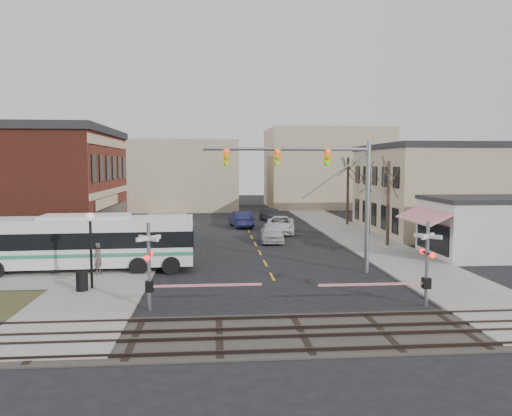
{
  "coord_description": "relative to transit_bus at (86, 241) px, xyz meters",
  "views": [
    {
      "loc": [
        -3.36,
        -26.67,
        6.6
      ],
      "look_at": [
        -0.41,
        8.51,
        3.5
      ],
      "focal_mm": 35.0,
      "sensor_mm": 36.0,
      "label": 1
    }
  ],
  "objects": [
    {
      "name": "traffic_signal_mast",
      "position": [
        14.32,
        -1.67,
        3.86
      ],
      "size": [
        10.0,
        0.3,
        8.0
      ],
      "color": "gray",
      "rests_on": "ground"
    },
    {
      "name": "car_d",
      "position": [
        14.61,
        26.33,
        -1.17
      ],
      "size": [
        3.27,
        5.25,
        1.42
      ],
      "primitive_type": "imported",
      "rotation": [
        0.0,
        0.0,
        0.28
      ],
      "color": "#3F3F44",
      "rests_on": "ground"
    },
    {
      "name": "street_lamp",
      "position": [
        1.41,
        -4.7,
        1.11
      ],
      "size": [
        0.44,
        0.44,
        3.98
      ],
      "color": "black",
      "rests_on": "sidewalk_west"
    },
    {
      "name": "rr_crossing_east",
      "position": [
        17.21,
        -9.01,
        0.09
      ],
      "size": [
        5.6,
        1.36,
        4.0
      ],
      "color": "gray",
      "rests_on": "ground"
    },
    {
      "name": "car_b",
      "position": [
        10.62,
        21.13,
        -1.04
      ],
      "size": [
        2.53,
        5.35,
        1.69
      ],
      "primitive_type": "imported",
      "rotation": [
        0.0,
        0.0,
        3.29
      ],
      "color": "#161838",
      "rests_on": "ground"
    },
    {
      "name": "awning_shop",
      "position": [
        27.17,
        2.66,
        0.28
      ],
      "size": [
        9.74,
        6.2,
        4.3
      ],
      "color": "beige",
      "rests_on": "ground"
    },
    {
      "name": "tree_east_b",
      "position": [
        22.0,
        13.66,
        1.39
      ],
      "size": [
        0.28,
        0.28,
        6.3
      ],
      "color": "#382B21",
      "rests_on": "sidewalk_east"
    },
    {
      "name": "trash_bin",
      "position": [
        1.03,
        -5.17,
        -1.26
      ],
      "size": [
        0.6,
        0.6,
        1.0
      ],
      "primitive_type": "cylinder",
      "color": "black",
      "rests_on": "sidewalk_west"
    },
    {
      "name": "tan_building",
      "position": [
        33.2,
        15.66,
        2.38
      ],
      "size": [
        20.3,
        15.3,
        8.5
      ],
      "color": "tan",
      "rests_on": "ground"
    },
    {
      "name": "sidewalk_west",
      "position": [
        1.7,
        15.66,
        -1.82
      ],
      "size": [
        5.0,
        60.0,
        0.12
      ],
      "primitive_type": "cube",
      "color": "gray",
      "rests_on": "ground"
    },
    {
      "name": "transit_bus",
      "position": [
        0.0,
        0.0,
        0.0
      ],
      "size": [
        13.1,
        3.4,
        3.35
      ],
      "color": "silver",
      "rests_on": "ground"
    },
    {
      "name": "car_a",
      "position": [
        12.7,
        10.73,
        -1.07
      ],
      "size": [
        2.28,
        4.88,
        1.62
      ],
      "primitive_type": "imported",
      "rotation": [
        0.0,
        0.0,
        -0.08
      ],
      "color": "#BCBCC1",
      "rests_on": "ground"
    },
    {
      "name": "rr_crossing_west",
      "position": [
        5.32,
        -8.57,
        0.09
      ],
      "size": [
        5.6,
        1.36,
        4.0
      ],
      "color": "gray",
      "rests_on": "ground"
    },
    {
      "name": "sidewalk_east",
      "position": [
        20.7,
        15.66,
        -1.82
      ],
      "size": [
        5.0,
        60.0,
        0.12
      ],
      "primitive_type": "cube",
      "color": "gray",
      "rests_on": "ground"
    },
    {
      "name": "tree_east_c",
      "position": [
        22.2,
        21.66,
        1.84
      ],
      "size": [
        0.28,
        0.28,
        7.2
      ],
      "color": "#382B21",
      "rests_on": "sidewalk_east"
    },
    {
      "name": "rail_tracks",
      "position": [
        11.2,
        -12.34,
        -1.76
      ],
      "size": [
        160.0,
        3.91,
        0.14
      ],
      "color": "#2D231E",
      "rests_on": "ground"
    },
    {
      "name": "ground",
      "position": [
        11.2,
        -4.34,
        -1.88
      ],
      "size": [
        160.0,
        160.0,
        0.0
      ],
      "primitive_type": "plane",
      "color": "black",
      "rests_on": "ground"
    },
    {
      "name": "car_c",
      "position": [
        14.1,
        15.93,
        -1.08
      ],
      "size": [
        3.58,
        6.16,
        1.61
      ],
      "primitive_type": "imported",
      "rotation": [
        0.0,
        0.0,
        -0.16
      ],
      "color": "silver",
      "rests_on": "ground"
    },
    {
      "name": "ballast_strip",
      "position": [
        11.2,
        -12.34,
        -1.85
      ],
      "size": [
        160.0,
        5.0,
        0.06
      ],
      "primitive_type": "cube",
      "color": "#332D28",
      "rests_on": "ground"
    },
    {
      "name": "pedestrian_near",
      "position": [
        1.04,
        -1.31,
        -0.81
      ],
      "size": [
        0.67,
        0.81,
        1.9
      ],
      "primitive_type": "imported",
      "rotation": [
        0.0,
        0.0,
        1.22
      ],
      "color": "#504140",
      "rests_on": "sidewalk_west"
    },
    {
      "name": "pedestrian_far",
      "position": [
        0.43,
        2.66,
        -0.95
      ],
      "size": [
        0.96,
        1.0,
        1.63
      ],
      "primitive_type": "imported",
      "rotation": [
        0.0,
        0.0,
        0.95
      ],
      "color": "#3A3E65",
      "rests_on": "sidewalk_west"
    },
    {
      "name": "tree_east_a",
      "position": [
        21.7,
        7.66,
        1.61
      ],
      "size": [
        0.28,
        0.28,
        6.75
      ],
      "color": "#382B21",
      "rests_on": "sidewalk_east"
    }
  ]
}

